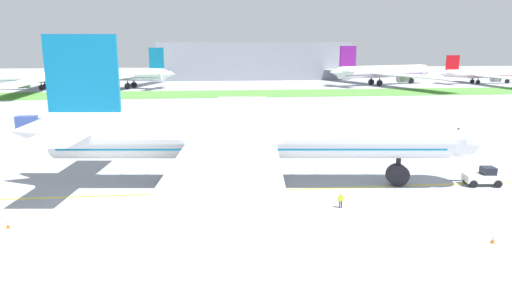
{
  "coord_description": "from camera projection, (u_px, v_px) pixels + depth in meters",
  "views": [
    {
      "loc": [
        -8.96,
        -47.46,
        16.69
      ],
      "look_at": [
        -2.74,
        10.45,
        3.89
      ],
      "focal_mm": 31.68,
      "sensor_mm": 36.0,
      "label": 1
    }
  ],
  "objects": [
    {
      "name": "traffic_cone_port_wing",
      "position": [
        493.0,
        240.0,
        38.88
      ],
      "size": [
        0.36,
        0.36,
        0.58
      ],
      "color": "#F2590C",
      "rests_on": "ground"
    },
    {
      "name": "grass_median_strip",
      "position": [
        233.0,
        94.0,
        157.36
      ],
      "size": [
        320.0,
        24.0,
        0.1
      ],
      "primitive_type": "cube",
      "color": "#4C8438",
      "rests_on": "ground"
    },
    {
      "name": "service_truck_baggage_loader",
      "position": [
        245.0,
        114.0,
        100.75
      ],
      "size": [
        6.1,
        4.22,
        2.98
      ],
      "color": "white",
      "rests_on": "ground"
    },
    {
      "name": "traffic_cone_near_nose",
      "position": [
        8.0,
        225.0,
        42.04
      ],
      "size": [
        0.36,
        0.36,
        0.58
      ],
      "color": "#F2590C",
      "rests_on": "ground"
    },
    {
      "name": "parked_airliner_far_outer",
      "position": [
        480.0,
        74.0,
        197.6
      ],
      "size": [
        40.48,
        64.79,
        12.39
      ],
      "color": "white",
      "rests_on": "ground"
    },
    {
      "name": "parked_airliner_far_centre",
      "position": [
        126.0,
        75.0,
        175.9
      ],
      "size": [
        40.18,
        63.24,
        15.72
      ],
      "color": "white",
      "rests_on": "ground"
    },
    {
      "name": "ground_crew_wingwalker_port",
      "position": [
        341.0,
        199.0,
        47.05
      ],
      "size": [
        0.55,
        0.25,
        1.58
      ],
      "color": "black",
      "rests_on": "ground"
    },
    {
      "name": "airliner_foreground",
      "position": [
        245.0,
        136.0,
        53.55
      ],
      "size": [
        56.16,
        89.82,
        17.9
      ],
      "color": "white",
      "rests_on": "ground"
    },
    {
      "name": "ground_plane",
      "position": [
        290.0,
        197.0,
        50.61
      ],
      "size": [
        600.0,
        600.0,
        0.0
      ],
      "primitive_type": "plane",
      "color": "#9399A0",
      "rests_on": "ground"
    },
    {
      "name": "apron_taxi_line",
      "position": [
        286.0,
        190.0,
        53.16
      ],
      "size": [
        280.0,
        0.36,
        0.01
      ],
      "primitive_type": "cube",
      "color": "yellow",
      "rests_on": "ground"
    },
    {
      "name": "service_truck_fuel_bowser",
      "position": [
        30.0,
        123.0,
        89.7
      ],
      "size": [
        5.15,
        2.57,
        2.94
      ],
      "color": "#33478C",
      "rests_on": "ground"
    },
    {
      "name": "terminal_building",
      "position": [
        254.0,
        61.0,
        222.92
      ],
      "size": [
        92.73,
        20.0,
        18.0
      ],
      "primitive_type": "cube",
      "color": "gray",
      "rests_on": "ground"
    },
    {
      "name": "parked_airliner_far_left",
      "position": [
        36.0,
        78.0,
        171.87
      ],
      "size": [
        49.21,
        80.25,
        12.84
      ],
      "color": "white",
      "rests_on": "ground"
    },
    {
      "name": "pushback_tug",
      "position": [
        483.0,
        177.0,
        54.69
      ],
      "size": [
        6.08,
        2.66,
        2.28
      ],
      "color": "white",
      "rests_on": "ground"
    },
    {
      "name": "parked_airliner_far_right",
      "position": [
        381.0,
        72.0,
        190.41
      ],
      "size": [
        50.1,
        81.51,
        16.32
      ],
      "color": "white",
      "rests_on": "ground"
    }
  ]
}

